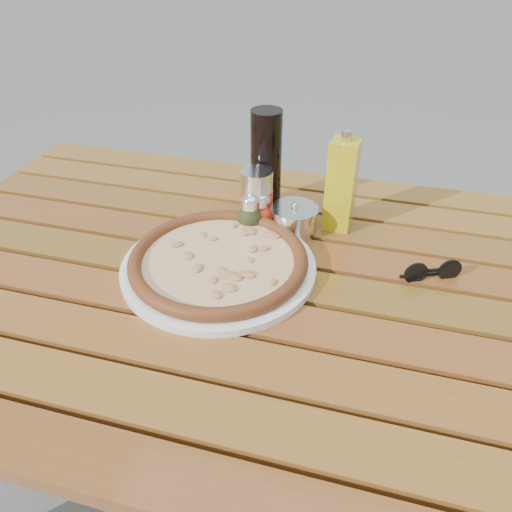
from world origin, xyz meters
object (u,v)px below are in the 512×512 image
(table, at_px, (253,307))
(parmesan_tin, at_px, (294,220))
(sunglasses, at_px, (432,272))
(pepper_shaker, at_px, (261,211))
(soda_can, at_px, (257,198))
(oregano_shaker, at_px, (251,214))
(dark_bottle, at_px, (266,161))
(olive_oil_cruet, at_px, (341,185))
(pizza, at_px, (218,260))
(plate, at_px, (219,267))

(table, relative_size, parmesan_tin, 12.11)
(parmesan_tin, height_order, sunglasses, parmesan_tin)
(pepper_shaker, bearing_deg, soda_can, 130.76)
(oregano_shaker, bearing_deg, dark_bottle, 87.26)
(soda_can, height_order, olive_oil_cruet, olive_oil_cruet)
(table, distance_m, soda_can, 0.23)
(oregano_shaker, bearing_deg, pepper_shaker, 46.55)
(pizza, height_order, pepper_shaker, pepper_shaker)
(plate, height_order, oregano_shaker, oregano_shaker)
(plate, xyz_separation_m, soda_can, (0.02, 0.18, 0.05))
(soda_can, relative_size, parmesan_tin, 1.04)
(pizza, relative_size, soda_can, 3.06)
(olive_oil_cruet, bearing_deg, pepper_shaker, -163.65)
(table, height_order, oregano_shaker, oregano_shaker)
(pizza, bearing_deg, olive_oil_cruet, 48.26)
(plate, bearing_deg, soda_can, 82.93)
(oregano_shaker, xyz_separation_m, sunglasses, (0.36, -0.07, -0.02))
(oregano_shaker, relative_size, soda_can, 0.68)
(oregano_shaker, height_order, parmesan_tin, oregano_shaker)
(pepper_shaker, relative_size, soda_can, 0.68)
(table, xyz_separation_m, soda_can, (-0.04, 0.18, 0.13))
(parmesan_tin, distance_m, sunglasses, 0.29)
(pepper_shaker, bearing_deg, pizza, -101.97)
(sunglasses, bearing_deg, parmesan_tin, 138.74)
(plate, bearing_deg, pizza, 90.00)
(pizza, relative_size, oregano_shaker, 4.49)
(olive_oil_cruet, bearing_deg, table, -120.23)
(dark_bottle, bearing_deg, parmesan_tin, -47.01)
(plate, bearing_deg, pepper_shaker, 78.03)
(plate, relative_size, oregano_shaker, 4.39)
(plate, xyz_separation_m, pepper_shaker, (0.04, 0.17, 0.03))
(pepper_shaker, bearing_deg, parmesan_tin, -3.90)
(pepper_shaker, height_order, dark_bottle, dark_bottle)
(pizza, xyz_separation_m, dark_bottle, (0.02, 0.25, 0.09))
(dark_bottle, bearing_deg, pepper_shaker, -81.98)
(sunglasses, bearing_deg, olive_oil_cruet, 120.52)
(parmesan_tin, bearing_deg, pepper_shaker, 176.10)
(soda_can, height_order, parmesan_tin, soda_can)
(plate, bearing_deg, olive_oil_cruet, 48.26)
(plate, height_order, pizza, pizza)
(table, distance_m, plate, 0.11)
(pizza, distance_m, parmesan_tin, 0.20)
(oregano_shaker, bearing_deg, plate, -97.07)
(table, relative_size, olive_oil_cruet, 6.67)
(table, bearing_deg, soda_can, 103.39)
(pepper_shaker, bearing_deg, oregano_shaker, -133.45)
(olive_oil_cruet, relative_size, parmesan_tin, 1.82)
(oregano_shaker, bearing_deg, parmesan_tin, 8.30)
(dark_bottle, xyz_separation_m, olive_oil_cruet, (0.17, -0.04, -0.01))
(table, height_order, dark_bottle, dark_bottle)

